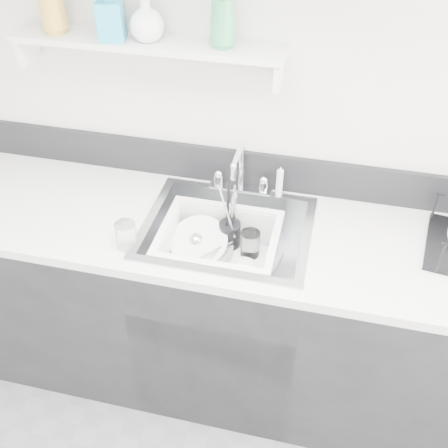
# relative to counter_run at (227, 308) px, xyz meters

# --- Properties ---
(room_shell) EXTENTS (3.50, 3.00, 2.60)m
(room_shell) POSITION_rel_counter_run_xyz_m (0.00, -0.80, 1.22)
(room_shell) COLOR silver
(room_shell) RESTS_ON ground
(counter_run) EXTENTS (3.20, 0.62, 0.92)m
(counter_run) POSITION_rel_counter_run_xyz_m (0.00, 0.00, 0.00)
(counter_run) COLOR black
(counter_run) RESTS_ON ground
(backsplash) EXTENTS (3.20, 0.02, 0.16)m
(backsplash) POSITION_rel_counter_run_xyz_m (0.00, 0.30, 0.54)
(backsplash) COLOR black
(backsplash) RESTS_ON counter_run
(sink) EXTENTS (0.64, 0.52, 0.20)m
(sink) POSITION_rel_counter_run_xyz_m (0.00, 0.00, 0.37)
(sink) COLOR silver
(sink) RESTS_ON counter_run
(faucet) EXTENTS (0.26, 0.18, 0.23)m
(faucet) POSITION_rel_counter_run_xyz_m (0.00, 0.25, 0.52)
(faucet) COLOR silver
(faucet) RESTS_ON counter_run
(side_sprayer) EXTENTS (0.03, 0.03, 0.14)m
(side_sprayer) POSITION_rel_counter_run_xyz_m (0.16, 0.25, 0.53)
(side_sprayer) COLOR white
(side_sprayer) RESTS_ON counter_run
(wall_shelf) EXTENTS (1.00, 0.16, 0.12)m
(wall_shelf) POSITION_rel_counter_run_xyz_m (-0.35, 0.23, 1.05)
(wall_shelf) COLOR silver
(wall_shelf) RESTS_ON room_shell
(wash_tub) EXTENTS (0.52, 0.46, 0.18)m
(wash_tub) POSITION_rel_counter_run_xyz_m (-0.02, -0.04, 0.38)
(wash_tub) COLOR white
(wash_tub) RESTS_ON sink
(plate_stack) EXTENTS (0.28, 0.27, 0.11)m
(plate_stack) POSITION_rel_counter_run_xyz_m (-0.11, 0.00, 0.34)
(plate_stack) COLOR white
(plate_stack) RESTS_ON wash_tub
(utensil_cup) EXTENTS (0.09, 0.09, 0.29)m
(utensil_cup) POSITION_rel_counter_run_xyz_m (-0.01, 0.08, 0.37)
(utensil_cup) COLOR black
(utensil_cup) RESTS_ON wash_tub
(ladle) EXTENTS (0.27, 0.20, 0.07)m
(ladle) POSITION_rel_counter_run_xyz_m (-0.07, -0.02, 0.34)
(ladle) COLOR silver
(ladle) RESTS_ON wash_tub
(tumbler_in_tub) EXTENTS (0.10, 0.10, 0.11)m
(tumbler_in_tub) POSITION_rel_counter_run_xyz_m (0.09, 0.04, 0.36)
(tumbler_in_tub) COLOR white
(tumbler_in_tub) RESTS_ON wash_tub
(tumbler_counter) EXTENTS (0.08, 0.08, 0.10)m
(tumbler_counter) POSITION_rel_counter_run_xyz_m (-0.33, -0.18, 0.51)
(tumbler_counter) COLOR white
(tumbler_counter) RESTS_ON counter_run
(bowl_small) EXTENTS (0.12, 0.12, 0.04)m
(bowl_small) POSITION_rel_counter_run_xyz_m (0.08, -0.08, 0.32)
(bowl_small) COLOR white
(bowl_small) RESTS_ON wash_tub
(soap_bottle_b) EXTENTS (0.11, 0.11, 0.20)m
(soap_bottle_b) POSITION_rel_counter_run_xyz_m (-0.46, 0.21, 1.17)
(soap_bottle_b) COLOR #25A0C2
(soap_bottle_b) RESTS_ON wall_shelf
(soap_bottle_c) EXTENTS (0.13, 0.13, 0.15)m
(soap_bottle_c) POSITION_rel_counter_run_xyz_m (-0.34, 0.23, 1.15)
(soap_bottle_c) COLOR white
(soap_bottle_c) RESTS_ON wall_shelf
(soap_bottle_d) EXTENTS (0.11, 0.11, 0.22)m
(soap_bottle_d) POSITION_rel_counter_run_xyz_m (-0.07, 0.23, 1.18)
(soap_bottle_d) COLOR #369C59
(soap_bottle_d) RESTS_ON wall_shelf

